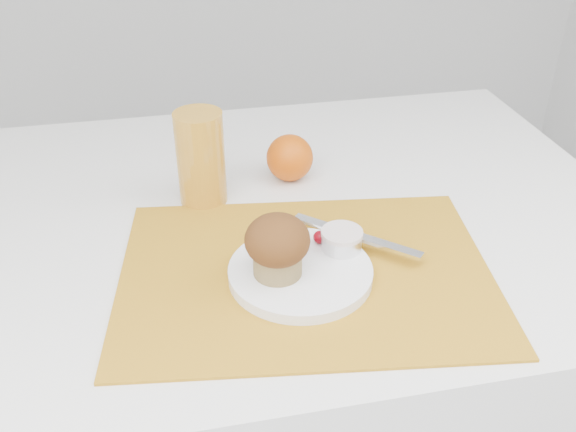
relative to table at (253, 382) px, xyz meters
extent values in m
cube|color=white|center=(0.00, 0.00, 0.00)|extent=(1.20, 0.80, 0.75)
cube|color=#BE811A|center=(0.05, -0.17, 0.38)|extent=(0.54, 0.42, 0.00)
cylinder|color=white|center=(0.04, -0.18, 0.39)|extent=(0.21, 0.21, 0.02)
cylinder|color=silver|center=(0.11, -0.15, 0.41)|extent=(0.06, 0.06, 0.02)
cylinder|color=silver|center=(0.11, -0.15, 0.42)|extent=(0.06, 0.06, 0.01)
ellipsoid|color=#4F020C|center=(0.06, -0.14, 0.40)|extent=(0.02, 0.02, 0.02)
ellipsoid|color=#5A020A|center=(0.08, -0.13, 0.40)|extent=(0.02, 0.02, 0.02)
cube|color=silver|center=(0.14, -0.13, 0.40)|extent=(0.15, 0.14, 0.00)
sphere|color=#D55507|center=(0.09, 0.09, 0.41)|extent=(0.08, 0.08, 0.08)
cylinder|color=gold|center=(-0.06, 0.05, 0.45)|extent=(0.09, 0.09, 0.15)
cylinder|color=olive|center=(0.01, -0.19, 0.41)|extent=(0.08, 0.08, 0.03)
ellipsoid|color=#351A09|center=(0.01, -0.19, 0.45)|extent=(0.08, 0.08, 0.07)
camera|label=1|loc=(-0.11, -0.83, 0.90)|focal=40.00mm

